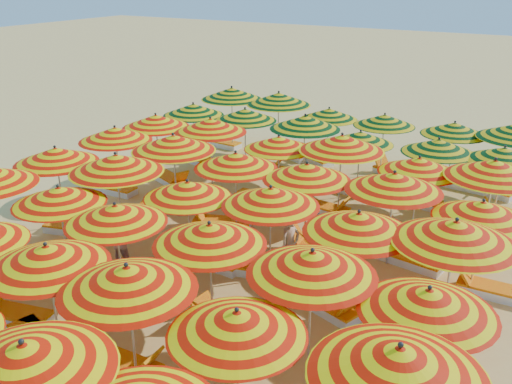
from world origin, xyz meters
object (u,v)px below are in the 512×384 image
umbrella_33 (342,143)px  lounger_5 (13,314)px  umbrella_18 (56,155)px  lounger_17 (419,317)px  umbrella_15 (210,234)px  umbrella_46 (454,129)px  umbrella_23 (455,232)px  umbrella_34 (419,165)px  umbrella_41 (504,154)px  lounger_16 (327,305)px  lounger_15 (249,267)px  umbrella_42 (232,94)px  umbrella_3 (24,359)px  umbrella_36 (193,110)px  lounger_33 (221,143)px  lounger_7 (122,365)px  lounger_32 (512,217)px  lounger_25 (262,198)px  umbrella_13 (59,196)px  lounger_18 (112,188)px  lounger_38 (490,190)px  lounger_21 (318,249)px  umbrella_37 (245,115)px  lounger_22 (408,259)px  umbrella_8 (47,256)px  umbrella_21 (271,197)px  lounger_9 (48,266)px  lounger_30 (345,187)px  umbrella_39 (360,138)px  umbrella_17 (428,301)px  lounger_19 (169,205)px  umbrella_22 (358,223)px  umbrella_32 (279,143)px  lounger_28 (206,162)px  umbrella_30 (156,121)px  umbrella_38 (305,122)px  lounger_36 (394,173)px  umbrella_29 (482,210)px  umbrella_19 (116,163)px  umbrella_24 (115,134)px  umbrella_11 (399,362)px  lounger_34 (292,154)px  umbrella_26 (236,161)px  umbrella_16 (312,263)px  umbrella_10 (237,323)px  umbrella_35 (494,169)px  umbrella_44 (329,114)px  lounger_26 (324,208)px  lounger_20 (221,222)px  lounger_11 (229,330)px  lounger_35 (315,159)px  umbrella_25 (173,143)px  umbrella_31 (210,125)px  beachgoer_b (121,240)px  lounger_13 (75,228)px  lounger_37 (465,185)px  lounger_10 (104,285)px  umbrella_40 (438,146)px  lounger_14 (212,259)px

umbrella_33 → lounger_5: size_ratio=1.49×
umbrella_18 → lounger_17: 10.71m
umbrella_15 → umbrella_46: 11.43m
umbrella_23 → umbrella_34: size_ratio=1.21×
umbrella_41 → lounger_16: bearing=-108.4°
lounger_15 → lounger_17: (4.33, -0.02, 0.00)m
umbrella_42 → umbrella_3: bearing=-66.8°
umbrella_36 → lounger_33: (-0.43, 2.47, -2.02)m
lounger_7 → lounger_32: 12.43m
lounger_25 → umbrella_13: bearing=-106.3°
umbrella_42 → lounger_18: (-0.85, -6.39, -2.21)m
lounger_38 → lounger_17: bearing=-71.6°
umbrella_15 → lounger_21: (0.58, 4.17, -2.04)m
umbrella_37 → lounger_22: bearing=-28.9°
lounger_38 → umbrella_8: bearing=-95.3°
umbrella_21 → lounger_9: size_ratio=1.63×
umbrella_34 → lounger_30: bearing=143.2°
umbrella_39 → umbrella_42: size_ratio=0.93×
umbrella_17 → lounger_19: 10.56m
umbrella_21 → lounger_15: (-0.60, -0.01, -2.04)m
umbrella_22 → umbrella_32: bearing=133.1°
lounger_16 → lounger_28: size_ratio=1.00×
umbrella_30 → umbrella_38: (4.68, 2.27, 0.06)m
lounger_36 → umbrella_39: bearing=103.0°
umbrella_29 → lounger_25: umbrella_29 is taller
umbrella_19 → umbrella_24: bearing=133.8°
umbrella_11 → umbrella_18: bearing=159.8°
lounger_34 → lounger_36: size_ratio=1.00×
umbrella_15 → umbrella_26: umbrella_26 is taller
lounger_33 → umbrella_16: bearing=133.4°
umbrella_10 → lounger_21: size_ratio=1.62×
umbrella_35 → lounger_15: size_ratio=1.54×
umbrella_21 → umbrella_44: umbrella_21 is taller
umbrella_39 → lounger_26: umbrella_39 is taller
umbrella_39 → umbrella_8: bearing=-100.6°
lounger_20 → lounger_32: (7.45, 4.78, 0.00)m
umbrella_44 → lounger_11: umbrella_44 is taller
lounger_22 → lounger_35: 8.46m
umbrella_38 → umbrella_25: bearing=-116.1°
umbrella_3 → umbrella_13: size_ratio=1.11×
umbrella_31 → umbrella_36: 2.84m
lounger_32 → umbrella_26: bearing=14.8°
beachgoer_b → lounger_13: bearing=-28.9°
umbrella_44 → beachgoer_b: size_ratio=1.76×
lounger_16 → lounger_32: same height
lounger_36 → lounger_37: (2.54, 0.03, 0.00)m
lounger_10 → umbrella_40: bearing=-128.9°
umbrella_34 → lounger_30: 4.19m
lounger_14 → lounger_37: 10.05m
umbrella_38 → lounger_7: (1.44, -10.87, -2.12)m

